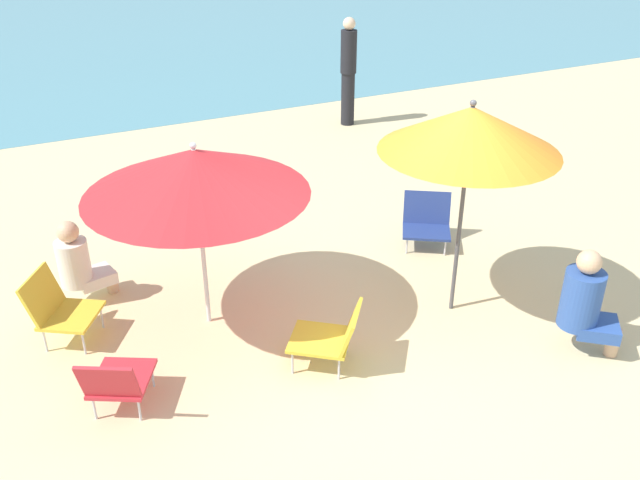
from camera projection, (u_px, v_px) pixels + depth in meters
ground_plane at (400, 340)px, 6.34m from camera, size 40.00×40.00×0.00m
sea_water at (106, 35)px, 18.21m from camera, size 40.00×16.00×0.01m
umbrella_orange at (470, 130)px, 5.93m from camera, size 1.62×1.62×2.13m
umbrella_red at (195, 172)px, 5.88m from camera, size 2.00×2.00×1.83m
beach_chair_a at (58, 306)px, 6.20m from camera, size 0.74×0.73×0.67m
beach_chair_b at (332, 335)px, 5.89m from camera, size 0.76×0.74×0.59m
beach_chair_c at (117, 381)px, 5.35m from camera, size 0.68×0.74×0.62m
beach_chair_d at (427, 220)px, 7.88m from camera, size 0.73×0.73×0.58m
person_a at (79, 262)px, 6.72m from camera, size 0.55×0.39×0.91m
person_b at (586, 302)px, 5.97m from camera, size 0.56×0.53×1.03m
person_c at (348, 71)px, 11.36m from camera, size 0.27×0.27×1.79m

